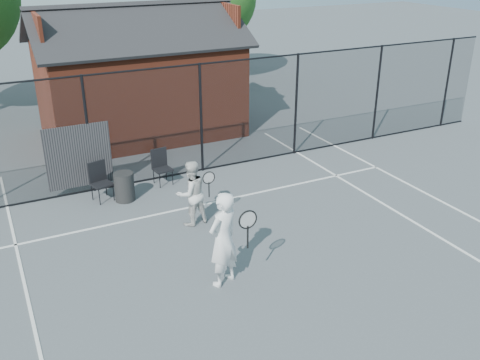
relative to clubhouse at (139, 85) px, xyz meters
name	(u,v)px	position (x,y,z in m)	size (l,w,h in m)	color
ground	(255,267)	(-0.50, -9.00, -1.61)	(80.00, 80.00, 0.00)	#4F565B
court_lines	(291,304)	(-0.50, -10.32, -1.60)	(11.02, 18.00, 0.01)	silver
fence	(155,128)	(-0.80, -4.00, -0.16)	(22.04, 3.00, 3.00)	black
clubhouse	(139,85)	(0.00, 0.00, 0.00)	(6.50, 4.36, 4.19)	maroon
player_front	(223,239)	(-1.26, -9.19, -0.68)	(0.89, 0.73, 1.85)	white
player_back	(191,193)	(-0.92, -6.77, -0.85)	(0.85, 0.68, 1.51)	silver
chair_left	(102,182)	(-2.44, -4.66, -1.13)	(0.46, 0.48, 0.95)	black
chair_right	(163,168)	(-0.79, -4.40, -1.15)	(0.44, 0.46, 0.92)	black
waste_bin	(124,187)	(-1.95, -4.90, -1.25)	(0.49, 0.49, 0.72)	black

